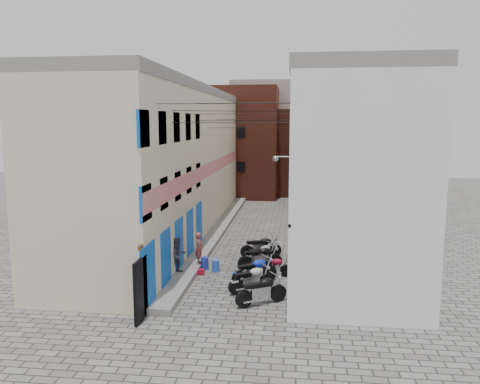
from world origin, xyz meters
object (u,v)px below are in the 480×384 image
at_px(red_crate, 200,272).
at_px(motorcycle_c, 255,270).
at_px(motorcycle_a, 261,289).
at_px(motorcycle_g, 261,246).
at_px(motorcycle_f, 262,253).
at_px(person_a, 199,248).
at_px(person_b, 178,255).
at_px(motorcycle_d, 273,266).
at_px(water_jug_far, 205,263).
at_px(water_jug_near, 216,266).
at_px(motorcycle_e, 260,256).
at_px(motorcycle_b, 252,278).

bearing_deg(red_crate, motorcycle_c, -19.65).
bearing_deg(motorcycle_a, motorcycle_c, 159.17).
bearing_deg(motorcycle_c, motorcycle_g, 145.29).
bearing_deg(motorcycle_f, person_a, -108.95).
xyz_separation_m(motorcycle_f, person_b, (-3.51, -2.40, 0.47)).
relative_size(motorcycle_c, person_b, 1.37).
bearing_deg(red_crate, motorcycle_d, 1.93).
distance_m(person_b, red_crate, 1.37).
distance_m(motorcycle_a, motorcycle_c, 2.32).
bearing_deg(red_crate, person_b, -145.47).
height_order(motorcycle_c, water_jug_far, motorcycle_c).
bearing_deg(water_jug_far, motorcycle_f, 21.21).
distance_m(motorcycle_d, motorcycle_g, 3.01).
height_order(motorcycle_c, water_jug_near, motorcycle_c).
relative_size(motorcycle_c, motorcycle_d, 1.24).
xyz_separation_m(motorcycle_e, red_crate, (-2.64, -1.11, -0.50)).
relative_size(water_jug_near, red_crate, 1.45).
bearing_deg(motorcycle_d, person_b, -85.07).
bearing_deg(person_b, motorcycle_c, -52.38).
height_order(motorcycle_f, water_jug_far, motorcycle_f).
xyz_separation_m(person_b, water_jug_near, (1.48, 1.07, -0.77)).
bearing_deg(motorcycle_e, water_jug_far, -104.56).
height_order(motorcycle_f, motorcycle_g, motorcycle_g).
bearing_deg(motorcycle_d, motorcycle_a, -9.03).
relative_size(motorcycle_d, motorcycle_f, 0.88).
height_order(motorcycle_e, motorcycle_f, motorcycle_e).
bearing_deg(water_jug_near, motorcycle_c, -36.18).
bearing_deg(red_crate, motorcycle_g, 50.04).
distance_m(motorcycle_f, red_crate, 3.26).
height_order(motorcycle_c, motorcycle_d, motorcycle_c).
height_order(motorcycle_c, motorcycle_g, motorcycle_c).
relative_size(motorcycle_b, person_a, 1.37).
bearing_deg(motorcycle_f, motorcycle_d, -19.02).
distance_m(motorcycle_d, motorcycle_f, 1.82).
relative_size(person_a, water_jug_far, 2.62).
bearing_deg(water_jug_far, person_b, -123.13).
height_order(motorcycle_b, motorcycle_e, motorcycle_e).
bearing_deg(motorcycle_a, motorcycle_d, 143.30).
xyz_separation_m(motorcycle_d, person_a, (-3.47, 0.69, 0.50)).
bearing_deg(water_jug_near, motorcycle_g, 53.24).
bearing_deg(motorcycle_d, water_jug_far, -106.91).
relative_size(motorcycle_a, motorcycle_f, 1.08).
height_order(person_b, water_jug_far, person_b).
bearing_deg(water_jug_far, water_jug_near, -29.42).
relative_size(motorcycle_g, red_crate, 5.70).
bearing_deg(motorcycle_d, motorcycle_g, -170.29).
bearing_deg(water_jug_far, motorcycle_b, -47.77).
relative_size(motorcycle_e, red_crate, 5.73).
distance_m(motorcycle_c, motorcycle_e, 2.03).
height_order(motorcycle_a, person_b, person_b).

